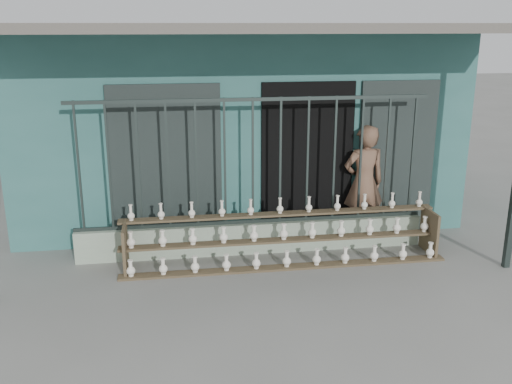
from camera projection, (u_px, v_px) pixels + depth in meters
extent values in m
plane|color=slate|center=(268.00, 291.00, 7.10)|extent=(60.00, 60.00, 0.00)
cube|color=#306662|center=(230.00, 112.00, 10.72)|extent=(7.00, 5.00, 3.20)
cube|color=black|center=(307.00, 162.00, 8.61)|extent=(1.40, 0.12, 2.40)
cube|color=black|center=(166.00, 167.00, 8.27)|extent=(1.60, 0.08, 2.40)
cube|color=black|center=(396.00, 159.00, 8.78)|extent=(1.20, 0.08, 2.40)
cube|color=#59544C|center=(254.00, 28.00, 7.34)|extent=(7.40, 2.00, 0.12)
cube|color=#9EB198|center=(253.00, 237.00, 8.27)|extent=(5.00, 0.20, 0.45)
cube|color=#283330|center=(79.00, 168.00, 7.61)|extent=(0.03, 0.03, 1.80)
cube|color=#283330|center=(109.00, 167.00, 7.67)|extent=(0.03, 0.03, 1.80)
cube|color=#283330|center=(139.00, 166.00, 7.72)|extent=(0.03, 0.03, 1.80)
cube|color=#283330|center=(168.00, 165.00, 7.78)|extent=(0.03, 0.03, 1.80)
cube|color=#283330|center=(196.00, 164.00, 7.83)|extent=(0.03, 0.03, 1.80)
cube|color=#283330|center=(225.00, 163.00, 7.89)|extent=(0.03, 0.03, 1.80)
cube|color=#283330|center=(253.00, 162.00, 7.95)|extent=(0.03, 0.03, 1.80)
cube|color=#283330|center=(280.00, 161.00, 8.00)|extent=(0.03, 0.03, 1.80)
cube|color=#283330|center=(307.00, 160.00, 8.06)|extent=(0.03, 0.03, 1.80)
cube|color=#283330|center=(334.00, 159.00, 8.12)|extent=(0.03, 0.03, 1.80)
cube|color=#283330|center=(361.00, 158.00, 8.17)|extent=(0.03, 0.03, 1.80)
cube|color=#283330|center=(387.00, 157.00, 8.23)|extent=(0.03, 0.03, 1.80)
cube|color=#283330|center=(412.00, 156.00, 8.29)|extent=(0.03, 0.03, 1.80)
cube|color=#283330|center=(253.00, 99.00, 7.70)|extent=(5.00, 0.04, 0.05)
cube|color=#283330|center=(253.00, 221.00, 8.20)|extent=(5.00, 0.04, 0.05)
cube|color=brown|center=(287.00, 267.00, 7.76)|extent=(4.50, 0.18, 0.03)
cube|color=brown|center=(283.00, 240.00, 7.91)|extent=(4.50, 0.18, 0.03)
cube|color=brown|center=(280.00, 214.00, 8.07)|extent=(4.50, 0.18, 0.03)
cube|color=brown|center=(125.00, 249.00, 7.60)|extent=(0.04, 0.55, 0.64)
cube|color=brown|center=(429.00, 232.00, 8.22)|extent=(0.04, 0.55, 0.64)
imported|color=brown|center=(364.00, 183.00, 8.64)|extent=(0.68, 0.47, 1.77)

